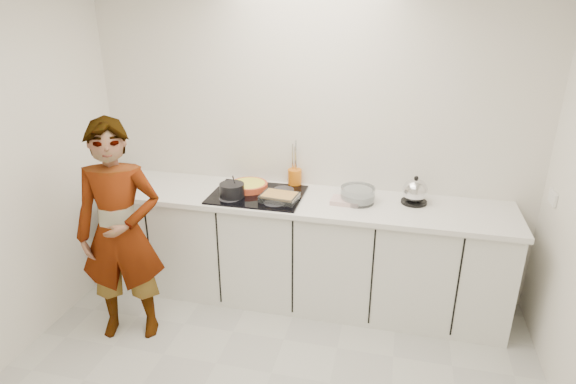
% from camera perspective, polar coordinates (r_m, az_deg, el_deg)
% --- Properties ---
extents(wall_back, '(3.60, 0.00, 2.60)m').
position_cam_1_polar(wall_back, '(3.93, 2.59, 6.25)').
color(wall_back, silver).
rests_on(wall_back, ground).
extents(base_cabinets, '(3.20, 0.58, 0.87)m').
position_cam_1_polar(base_cabinets, '(3.97, 1.49, -7.11)').
color(base_cabinets, silver).
rests_on(base_cabinets, floor).
extents(countertop, '(3.24, 0.64, 0.04)m').
position_cam_1_polar(countertop, '(3.77, 1.55, -1.05)').
color(countertop, white).
rests_on(countertop, base_cabinets).
extents(hob, '(0.72, 0.54, 0.01)m').
position_cam_1_polar(hob, '(3.82, -3.65, -0.31)').
color(hob, black).
rests_on(hob, countertop).
extents(tart_dish, '(0.34, 0.34, 0.05)m').
position_cam_1_polar(tart_dish, '(3.92, -4.68, 0.77)').
color(tart_dish, '#D04A27').
rests_on(tart_dish, hob).
extents(saucepan, '(0.26, 0.26, 0.18)m').
position_cam_1_polar(saucepan, '(3.76, -6.66, 0.21)').
color(saucepan, black).
rests_on(saucepan, hob).
extents(baking_dish, '(0.30, 0.23, 0.05)m').
position_cam_1_polar(baking_dish, '(3.68, -1.01, -0.58)').
color(baking_dish, silver).
rests_on(baking_dish, hob).
extents(mixing_bowl, '(0.32, 0.32, 0.12)m').
position_cam_1_polar(mixing_bowl, '(3.71, 8.25, -0.39)').
color(mixing_bowl, silver).
rests_on(mixing_bowl, countertop).
extents(tea_towel, '(0.22, 0.17, 0.03)m').
position_cam_1_polar(tea_towel, '(3.69, 6.80, -1.07)').
color(tea_towel, white).
rests_on(tea_towel, countertop).
extents(kettle, '(0.24, 0.24, 0.22)m').
position_cam_1_polar(kettle, '(3.76, 14.80, 0.02)').
color(kettle, black).
rests_on(kettle, countertop).
extents(utensil_crock, '(0.12, 0.12, 0.14)m').
position_cam_1_polar(utensil_crock, '(3.99, 0.80, 1.73)').
color(utensil_crock, orange).
rests_on(utensil_crock, countertop).
extents(cook, '(0.69, 0.55, 1.65)m').
position_cam_1_polar(cook, '(3.60, -19.26, -4.65)').
color(cook, silver).
rests_on(cook, floor).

